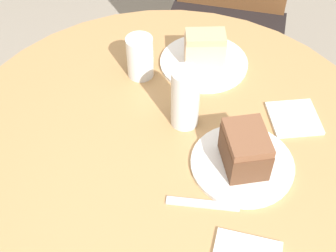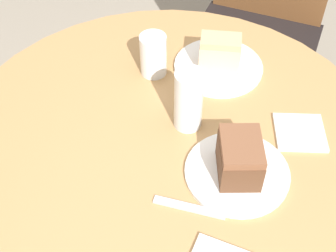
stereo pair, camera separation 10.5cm
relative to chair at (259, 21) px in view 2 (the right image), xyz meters
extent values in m
cylinder|color=tan|center=(0.01, -0.90, -0.13)|extent=(0.09, 0.09, 0.72)
cylinder|color=tan|center=(0.01, -0.90, 0.24)|extent=(1.04, 1.04, 0.03)
cylinder|color=brown|center=(-0.21, -0.31, -0.30)|extent=(0.04, 0.04, 0.44)
cylinder|color=brown|center=(0.23, -0.29, -0.30)|extent=(0.04, 0.04, 0.44)
cylinder|color=brown|center=(-0.22, 0.12, -0.30)|extent=(0.04, 0.04, 0.44)
cylinder|color=brown|center=(0.21, 0.13, -0.30)|extent=(0.04, 0.04, 0.44)
cube|color=black|center=(0.00, -0.09, -0.07)|extent=(0.50, 0.49, 0.03)
cylinder|color=white|center=(0.19, -0.93, 0.26)|extent=(0.23, 0.23, 0.01)
cylinder|color=white|center=(0.03, -0.62, 0.26)|extent=(0.24, 0.24, 0.01)
cube|color=brown|center=(0.19, -0.93, 0.30)|extent=(0.13, 0.14, 0.08)
cube|color=brown|center=(0.19, -0.93, 0.35)|extent=(0.12, 0.13, 0.02)
cube|color=beige|center=(0.03, -0.62, 0.30)|extent=(0.12, 0.09, 0.07)
cube|color=tan|center=(0.03, -0.62, 0.34)|extent=(0.12, 0.09, 0.02)
cylinder|color=beige|center=(0.03, -0.84, 0.31)|extent=(0.06, 0.06, 0.12)
cylinder|color=white|center=(0.03, -0.84, 0.33)|extent=(0.07, 0.07, 0.16)
cylinder|color=silver|center=(-0.12, -0.70, 0.30)|extent=(0.06, 0.06, 0.09)
cylinder|color=white|center=(-0.12, -0.70, 0.31)|extent=(0.07, 0.07, 0.11)
cube|color=silver|center=(0.13, -1.05, 0.26)|extent=(0.15, 0.04, 0.00)
cube|color=silver|center=(0.29, -0.76, 0.26)|extent=(0.15, 0.15, 0.01)
camera|label=1|loc=(0.20, -1.58, 1.07)|focal=50.00mm
camera|label=2|loc=(0.30, -1.54, 1.07)|focal=50.00mm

